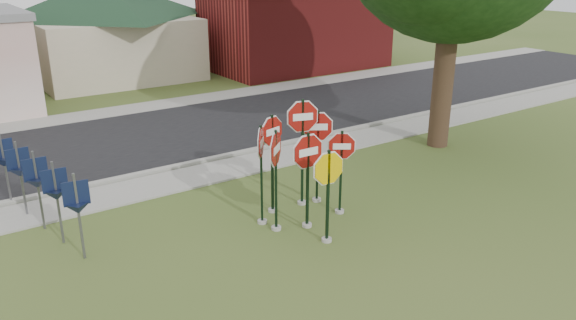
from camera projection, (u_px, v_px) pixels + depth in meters
ground at (333, 241)px, 13.07m from camera, size 120.00×120.00×0.00m
sidewalk_near at (222, 170)px, 17.32m from camera, size 60.00×1.60×0.06m
road at (164, 135)px, 20.81m from camera, size 60.00×7.00×0.04m
sidewalk_far at (125, 110)px, 24.14m from camera, size 60.00×1.60×0.06m
curb at (207, 160)px, 18.08m from camera, size 60.00×0.20×0.14m
stop_sign_center at (308, 166)px, 13.25m from camera, size 1.17×0.24×2.53m
stop_sign_yellow at (328, 184)px, 12.58m from camera, size 1.08×0.24×2.35m
stop_sign_left at (276, 165)px, 13.07m from camera, size 0.87×0.77×2.64m
stop_sign_right at (341, 163)px, 14.06m from camera, size 0.81×0.55×2.30m
stop_sign_back_right at (302, 135)px, 14.39m from camera, size 1.10×0.38×3.00m
stop_sign_back_left at (272, 150)px, 14.02m from camera, size 1.02×0.30×2.71m
stop_sign_far_right at (318, 143)px, 14.66m from camera, size 0.92×0.60×2.64m
stop_sign_far_left at (261, 161)px, 13.41m from camera, size 0.69×0.81×2.64m
route_sign_row at (37, 182)px, 13.26m from camera, size 1.43×4.63×2.00m
building_house at (106, 9)px, 29.94m from camera, size 11.60×11.60×6.20m
building_brick at (296, 26)px, 32.97m from camera, size 10.20×6.20×4.75m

